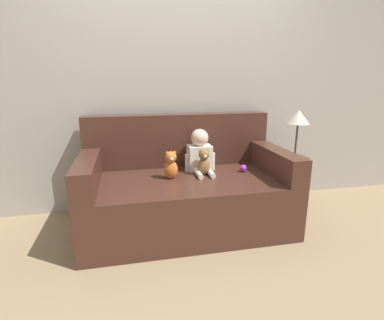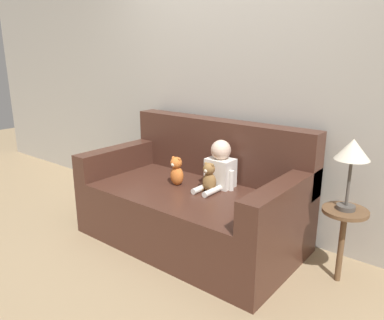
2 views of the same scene
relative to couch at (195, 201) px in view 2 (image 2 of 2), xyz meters
name	(u,v)px [view 2 (image 2 of 2)]	position (x,y,z in m)	size (l,w,h in m)	color
ground_plane	(190,240)	(0.00, -0.06, -0.33)	(12.00, 12.00, 0.00)	#9E8460
wall_back	(232,79)	(0.00, 0.51, 0.97)	(8.00, 0.05, 2.60)	#ADA89E
couch	(195,201)	(0.00, 0.00, 0.00)	(1.77, 0.98, 0.97)	#47281E
person_baby	(220,167)	(0.16, 0.11, 0.30)	(0.28, 0.37, 0.39)	white
teddy_bear_brown	(209,178)	(0.17, -0.03, 0.25)	(0.14, 0.11, 0.24)	olive
plush_toy_side	(177,171)	(-0.13, -0.07, 0.25)	(0.12, 0.11, 0.24)	orange
toy_ball	(252,198)	(0.54, -0.02, 0.17)	(0.07, 0.07, 0.07)	purple
side_table	(350,175)	(1.15, 0.13, 0.44)	(0.30, 0.30, 1.00)	brown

